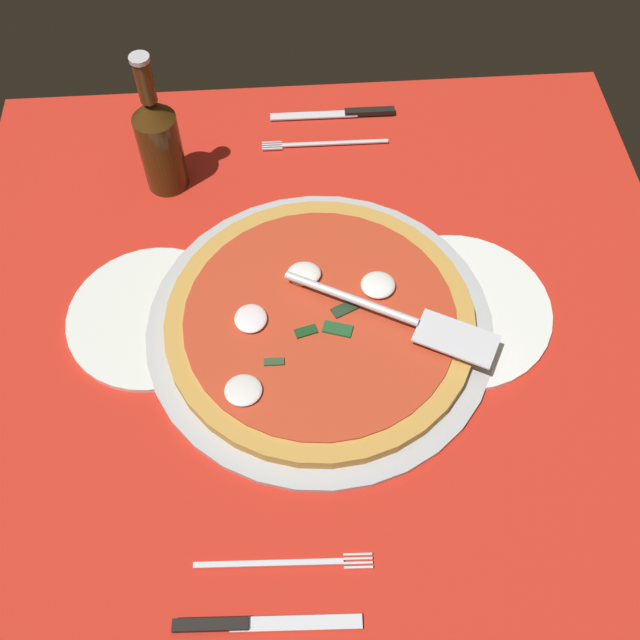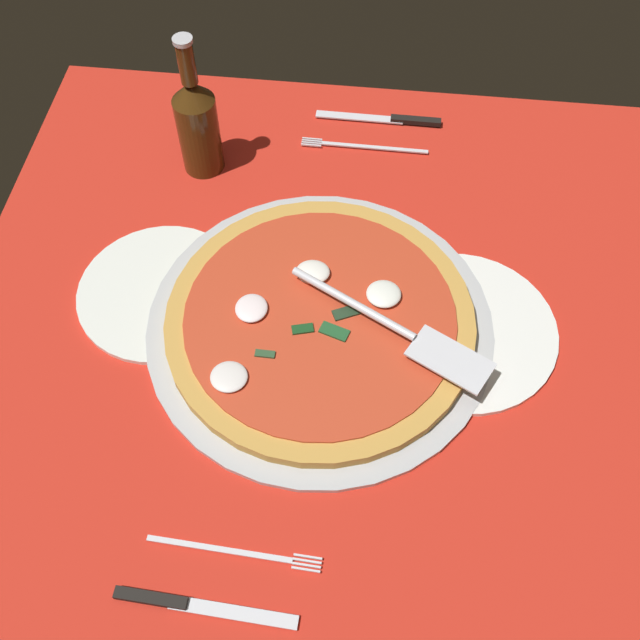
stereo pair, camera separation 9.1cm
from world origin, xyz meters
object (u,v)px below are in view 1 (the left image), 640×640
dinner_plate_right (153,317)px  pizza (320,320)px  beer_bottle (159,141)px  dinner_plate_left (458,309)px  place_setting_near (335,130)px  pizza_server (397,316)px  place_setting_far (267,595)px

dinner_plate_right → pizza: bearing=171.8°
pizza → beer_bottle: (19.79, -26.21, 6.18)cm
dinner_plate_left → pizza: bearing=4.6°
place_setting_near → beer_bottle: bearing=21.0°
pizza → beer_bottle: size_ratio=1.76×
pizza_server → beer_bottle: (28.98, -27.91, 3.70)cm
dinner_plate_right → beer_bottle: (-1.02, -23.20, 7.71)cm
place_setting_far → beer_bottle: bearing=104.5°
pizza → pizza_server: pizza_server is taller
dinner_plate_right → place_setting_far: (-13.25, 34.79, -0.15)cm
dinner_plate_right → place_setting_far: bearing=110.8°
dinner_plate_left → place_setting_far: bearing=52.8°
pizza_server → place_setting_far: size_ratio=1.20×
dinner_plate_left → pizza: size_ratio=0.62×
dinner_plate_left → dinner_plate_right: 38.52cm
dinner_plate_left → place_setting_near: (12.91, -33.94, -0.15)cm
place_setting_far → place_setting_near: bearing=82.2°
dinner_plate_left → beer_bottle: (37.47, -24.78, 7.71)cm
pizza → dinner_plate_right: bearing=-8.2°
dinner_plate_right → beer_bottle: size_ratio=0.99×
dinner_plate_right → beer_bottle: beer_bottle is taller
place_setting_near → place_setting_far: 68.27cm
dinner_plate_left → dinner_plate_right: size_ratio=1.10×
dinner_plate_left → place_setting_near: size_ratio=1.14×
dinner_plate_right → place_setting_far: place_setting_far is taller
dinner_plate_right → place_setting_near: place_setting_near is taller
place_setting_near → beer_bottle: size_ratio=0.95×
dinner_plate_right → beer_bottle: 24.46cm
place_setting_far → beer_bottle: size_ratio=0.97×
place_setting_near → beer_bottle: (24.56, 9.16, 7.86)cm
place_setting_near → beer_bottle: beer_bottle is taller
pizza_server → place_setting_near: (4.42, -37.06, -4.16)cm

